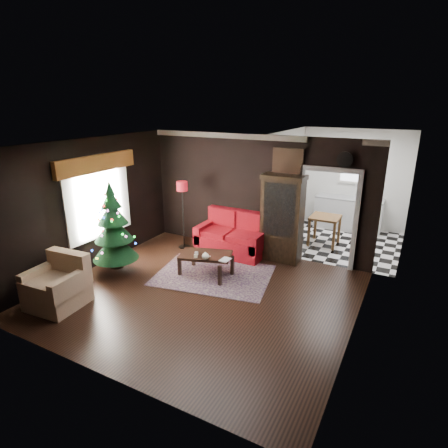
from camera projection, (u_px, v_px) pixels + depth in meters
The scene contains 26 objects.
floor at pixel (202, 294), 7.06m from camera, with size 5.50×5.50×0.00m, color black.
ceiling at pixel (199, 145), 6.18m from camera, with size 5.50×5.50×0.00m, color white.
wall_back at pixel (256, 195), 8.71m from camera, with size 5.50×5.50×0.00m, color black.
wall_front at pixel (93, 282), 4.53m from camera, with size 5.50×5.50×0.00m, color black.
wall_left at pixel (90, 205), 7.85m from camera, with size 5.50×5.50×0.00m, color black.
wall_right at pixel (361, 253), 5.39m from camera, with size 5.50×5.50×0.00m, color black.
doorway at pixel (327, 220), 8.06m from camera, with size 1.10×0.10×2.10m, color silver, non-canonical shape.
left_window at pixel (98, 201), 7.98m from camera, with size 0.05×1.60×1.40m, color white.
valance at pixel (97, 164), 7.69m from camera, with size 0.12×2.10×0.35m, color brown.
kitchen_floor at pixel (337, 242), 9.65m from camera, with size 3.00×3.00×0.00m, color white.
kitchen_window at pixel (354, 169), 10.32m from camera, with size 0.70×0.06×0.70m, color white.
rug at pixel (214, 275), 7.83m from camera, with size 2.36×1.72×0.01m, color #63445A.
loveseat at pixel (232, 234), 8.80m from camera, with size 1.70×0.90×1.00m, color maroon, non-canonical shape.
curio_cabinet at pixel (282, 220), 8.33m from camera, with size 0.90×0.45×1.90m, color black, non-canonical shape.
floor_lamp at pixel (183, 215), 9.09m from camera, with size 0.29×0.29×1.70m, color black, non-canonical shape.
christmas_tree at pixel (113, 227), 7.61m from camera, with size 0.95×0.95×1.80m, color black, non-canonical shape.
armchair at pixel (56, 282), 6.54m from camera, with size 0.92×0.92×0.94m, color tan, non-canonical shape.
coffee_table at pixel (206, 264), 7.76m from camera, with size 1.05×0.63×0.47m, color black, non-canonical shape.
teapot at pixel (205, 256), 7.39m from camera, with size 0.16×0.16×0.15m, color white, non-canonical shape.
cup_a at pixel (196, 253), 7.64m from camera, with size 0.07×0.07×0.06m, color silver.
cup_b at pixel (196, 256), 7.51m from camera, with size 0.07×0.07×0.06m, color white.
book at pixel (221, 254), 7.39m from camera, with size 0.18×0.02×0.25m, color #AA7B60.
wall_clock at pixel (345, 159), 7.49m from camera, with size 0.32×0.32×0.06m, color silver.
painting at pixel (288, 162), 8.07m from camera, with size 0.62×0.05×0.52m, color #B17745.
kitchen_counter at pixel (348, 214), 10.51m from camera, with size 1.80×0.60×0.90m, color silver.
kitchen_table at pixel (324, 230), 9.41m from camera, with size 0.70×0.70×0.75m, color brown, non-canonical shape.
Camera 1 is at (3.33, -5.33, 3.51)m, focal length 29.67 mm.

